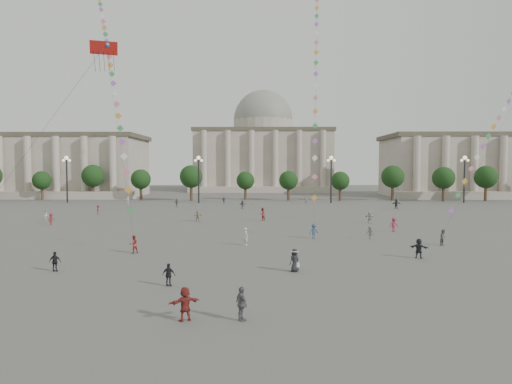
{
  "coord_description": "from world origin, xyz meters",
  "views": [
    {
      "loc": [
        -1.01,
        -33.1,
        7.87
      ],
      "look_at": [
        -1.44,
        12.0,
        5.5
      ],
      "focal_mm": 32.0,
      "sensor_mm": 36.0,
      "label": 1
    }
  ],
  "objects": [
    {
      "name": "lamp_post_mid_west",
      "position": [
        -15.0,
        70.0,
        7.35
      ],
      "size": [
        2.0,
        0.9,
        10.65
      ],
      "color": "#262628",
      "rests_on": "ground"
    },
    {
      "name": "person_crowd_2",
      "position": [
        -30.07,
        29.59,
        0.81
      ],
      "size": [
        0.83,
        1.16,
        1.62
      ],
      "primitive_type": "imported",
      "rotation": [
        0.0,
        0.0,
        1.34
      ],
      "color": "maroon",
      "rests_on": "ground"
    },
    {
      "name": "person_crowd_1",
      "position": [
        -32.95,
        34.26,
        0.85
      ],
      "size": [
        0.98,
        1.04,
        1.7
      ],
      "primitive_type": "imported",
      "rotation": [
        0.0,
        0.0,
        2.12
      ],
      "color": "silver",
      "rests_on": "ground"
    },
    {
      "name": "tourist_3",
      "position": [
        -1.97,
        -10.0,
        0.89
      ],
      "size": [
        0.9,
        1.12,
        1.78
      ],
      "primitive_type": "imported",
      "rotation": [
        0.0,
        0.0,
        2.09
      ],
      "color": "#5B5B60",
      "rests_on": "ground"
    },
    {
      "name": "person_crowd_18",
      "position": [
        -10.28,
        33.98,
        0.81
      ],
      "size": [
        1.42,
        1.37,
        1.61
      ],
      "primitive_type": "imported",
      "rotation": [
        0.0,
        0.0,
        0.75
      ],
      "color": "gray",
      "rests_on": "ground"
    },
    {
      "name": "kite_train_mid",
      "position": [
        7.54,
        37.52,
        29.52
      ],
      "size": [
        5.55,
        37.57,
        63.86
      ],
      "color": "#3F3F3F",
      "rests_on": "ground"
    },
    {
      "name": "kite_flyer_2",
      "position": [
        17.64,
        13.13,
        0.82
      ],
      "size": [
        1.01,
        0.99,
        1.64
      ],
      "primitive_type": "imported",
      "rotation": [
        0.0,
        0.0,
        0.69
      ],
      "color": "#59595E",
      "rests_on": "ground"
    },
    {
      "name": "person_crowd_16",
      "position": [
        -17.93,
        58.5,
        0.86
      ],
      "size": [
        1.09,
        0.73,
        1.72
      ],
      "primitive_type": "imported",
      "rotation": [
        0.0,
        0.0,
        5.94
      ],
      "color": "slate",
      "rests_on": "ground"
    },
    {
      "name": "person_crowd_7",
      "position": [
        14.69,
        32.02,
        0.85
      ],
      "size": [
        1.54,
        1.37,
        1.69
      ],
      "primitive_type": "imported",
      "rotation": [
        0.0,
        0.0,
        2.46
      ],
      "color": "#B7B8B4",
      "rests_on": "ground"
    },
    {
      "name": "person_crowd_12",
      "position": [
        -4.46,
        54.73,
        0.82
      ],
      "size": [
        1.55,
        1.18,
        1.63
      ],
      "primitive_type": "imported",
      "rotation": [
        0.0,
        0.0,
        2.62
      ],
      "color": "#5B5A5F",
      "rests_on": "ground"
    },
    {
      "name": "person_crowd_8",
      "position": [
        15.52,
        23.14,
        0.88
      ],
      "size": [
        1.28,
        0.97,
        1.76
      ],
      "primitive_type": "imported",
      "rotation": [
        0.0,
        0.0,
        0.31
      ],
      "color": "maroon",
      "rests_on": "ground"
    },
    {
      "name": "hall_central",
      "position": [
        0.0,
        129.22,
        14.23
      ],
      "size": [
        48.3,
        34.3,
        35.5
      ],
      "color": "#A09386",
      "rests_on": "ground"
    },
    {
      "name": "kite_flyer_0",
      "position": [
        -12.74,
        8.64,
        0.83
      ],
      "size": [
        1.03,
        1.0,
        1.67
      ],
      "primitive_type": "imported",
      "rotation": [
        0.0,
        0.0,
        3.81
      ],
      "color": "#9C342A",
      "rests_on": "ground"
    },
    {
      "name": "person_crowd_4",
      "position": [
        9.17,
        68.0,
        0.94
      ],
      "size": [
        1.7,
        1.53,
        1.87
      ],
      "primitive_type": "imported",
      "rotation": [
        0.0,
        0.0,
        3.83
      ],
      "color": "#B1B1AD",
      "rests_on": "ground"
    },
    {
      "name": "tree_row",
      "position": [
        0.0,
        78.0,
        5.39
      ],
      "size": [
        137.12,
        5.12,
        8.0
      ],
      "color": "#3D2D1E",
      "rests_on": "ground"
    },
    {
      "name": "person_crowd_13",
      "position": [
        -2.47,
        13.07,
        0.91
      ],
      "size": [
        0.65,
        0.78,
        1.82
      ],
      "primitive_type": "imported",
      "rotation": [
        0.0,
        0.0,
        1.95
      ],
      "color": "silver",
      "rests_on": "ground"
    },
    {
      "name": "tourist_4",
      "position": [
        -7.11,
        -3.15,
        0.77
      ],
      "size": [
        0.96,
        0.55,
        1.53
      ],
      "primitive_type": "imported",
      "rotation": [
        0.0,
        0.0,
        2.94
      ],
      "color": "black",
      "rests_on": "ground"
    },
    {
      "name": "person_crowd_10",
      "position": [
        -29.22,
        63.56,
        0.89
      ],
      "size": [
        0.66,
        0.77,
        1.78
      ],
      "primitive_type": "imported",
      "rotation": [
        0.0,
        0.0,
        2.0
      ],
      "color": "silver",
      "rests_on": "ground"
    },
    {
      "name": "kite_train_west",
      "position": [
        -21.02,
        27.33,
        22.86
      ],
      "size": [
        16.16,
        35.03,
        55.14
      ],
      "color": "#3F3F3F",
      "rests_on": "ground"
    },
    {
      "name": "person_crowd_0",
      "position": [
        -9.09,
        67.1,
        0.76
      ],
      "size": [
        0.91,
        0.44,
        1.51
      ],
      "primitive_type": "imported",
      "rotation": [
        0.0,
        0.0,
        0.08
      ],
      "color": "navy",
      "rests_on": "ground"
    },
    {
      "name": "ground",
      "position": [
        0.0,
        0.0,
        0.0
      ],
      "size": [
        360.0,
        360.0,
        0.0
      ],
      "primitive_type": "plane",
      "color": "#514F4C",
      "rests_on": "ground"
    },
    {
      "name": "person_crowd_9",
      "position": [
        25.3,
        54.99,
        0.94
      ],
      "size": [
        1.79,
        0.76,
        1.87
      ],
      "primitive_type": "imported",
      "rotation": [
        0.0,
        0.0,
        0.12
      ],
      "color": "black",
      "rests_on": "ground"
    },
    {
      "name": "dragon_kite",
      "position": [
        -14.07,
        4.92,
        16.95
      ],
      "size": [
        5.47,
        4.1,
        19.67
      ],
      "color": "#A81711",
      "rests_on": "ground"
    },
    {
      "name": "lamp_post_far_east",
      "position": [
        45.0,
        70.0,
        7.35
      ],
      "size": [
        2.0,
        0.9,
        10.65
      ],
      "color": "#262628",
      "rests_on": "ground"
    },
    {
      "name": "tourist_2",
      "position": [
        -4.89,
        -10.0,
        0.89
      ],
      "size": [
        1.69,
        1.24,
        1.77
      ],
      "primitive_type": "imported",
      "rotation": [
        0.0,
        0.0,
        3.64
      ],
      "color": "maroon",
      "rests_on": "ground"
    },
    {
      "name": "person_crowd_3",
      "position": [
        12.85,
        6.5,
        0.87
      ],
      "size": [
        1.66,
        1.2,
        1.74
      ],
      "primitive_type": "imported",
      "rotation": [
        0.0,
        0.0,
        2.66
      ],
      "color": "black",
      "rests_on": "ground"
    },
    {
      "name": "lamp_post_far_west",
      "position": [
        -45.0,
        70.0,
        7.35
      ],
      "size": [
        2.0,
        0.9,
        10.65
      ],
      "color": "#262628",
      "rests_on": "ground"
    },
    {
      "name": "hat_person",
      "position": [
        1.61,
        1.21,
        0.91
      ],
      "size": [
        1.01,
        0.97,
        1.75
      ],
      "color": "black",
      "rests_on": "ground"
    },
    {
      "name": "lamp_post_mid_east",
      "position": [
        15.0,
        70.0,
        7.35
      ],
      "size": [
        2.0,
        0.9,
        10.65
      ],
      "color": "#262628",
      "rests_on": "ground"
    },
    {
      "name": "person_crowd_17",
      "position": [
        -28.55,
        43.7,
        0.8
      ],
      "size": [
        0.98,
        1.19,
        1.6
      ],
      "primitive_type": "imported",
      "rotation": [
        0.0,
        0.0,
        2.01
      ],
      "color": "maroon",
      "rests_on": "ground"
    },
    {
      "name": "person_crowd_19",
      "position": [
        -0.72,
        35.23,
        0.96
      ],
      "size": [
        1.16,
        1.18,
        1.91
      ],
      "primitive_type": "imported",
      "rotation": [
        0.0,
        0.0,
        3.97
      ],
      "color": "maroon",
      "rests_on": "ground"
    },
    {
      "name": "kite_flyer_1",
      "position": [
        4.97,
        17.53,
        0.83
      ],
      "size": [
        1.22,
        0.97,
        1.65
      ],
      "primitive_type": "imported",
      "rotation": [
        0.0,
        0.0,
        0.38
      ],
      "color": "navy",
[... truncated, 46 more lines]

